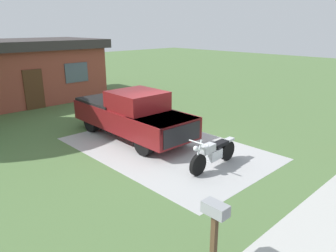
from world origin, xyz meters
The scene contains 6 objects.
ground_plane centered at (0.00, 0.00, 0.00)m, with size 80.00×80.00×0.00m, color #4D6B3B.
driveway_pad centered at (0.00, 0.00, 0.00)m, with size 4.78×7.41×0.01m, color #A5A5A5.
motorcycle centered at (-0.04, -2.22, 0.47)m, with size 2.21×0.70×1.09m.
pickup_truck centered at (-0.10, 1.88, 0.95)m, with size 2.08×5.66×1.90m.
mailbox centered at (-3.37, -4.88, 0.98)m, with size 0.26×0.48×1.26m.
neighbor_house centered at (-1.06, 11.51, 1.79)m, with size 9.60×5.60×3.50m.
Camera 1 is at (-7.39, -7.86, 4.24)m, focal length 34.02 mm.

